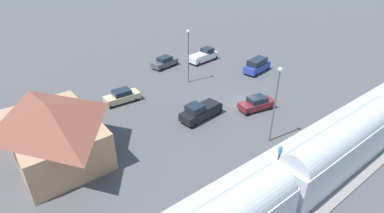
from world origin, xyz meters
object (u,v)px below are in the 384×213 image
station_building (53,131)px  sedan_tan (122,96)px  suv_blue (257,65)px  pickup_black (200,111)px  passenger_train (285,187)px  pickup_white (203,56)px  pedestrian_on_platform (280,152)px  sedan_charcoal (165,62)px  sedan_maroon (257,103)px  light_pole_lot_center (188,50)px  light_pole_near_platform (276,97)px

station_building → sedan_tan: size_ratio=2.53×
suv_blue → pickup_black: suv_blue is taller
passenger_train → pickup_white: (28.80, -16.36, -1.83)m
passenger_train → sedan_tan: 24.22m
pedestrian_on_platform → sedan_tan: pedestrian_on_platform is taller
passenger_train → sedan_charcoal: (30.73, -9.74, -1.98)m
suv_blue → sedan_tan: bearing=79.1°
station_building → sedan_charcoal: size_ratio=2.46×
sedan_maroon → light_pole_lot_center: (11.58, 1.73, 4.01)m
pickup_black → light_pole_near_platform: 9.45m
passenger_train → sedan_charcoal: bearing=-17.6°
pedestrian_on_platform → suv_blue: bearing=-43.0°
sedan_tan → light_pole_near_platform: size_ratio=0.55×
station_building → sedan_maroon: bearing=-104.9°
pedestrian_on_platform → pickup_white: 27.33m
light_pole_near_platform → light_pole_lot_center: light_pole_near_platform is taller
sedan_maroon → sedan_charcoal: same height
pedestrian_on_platform → light_pole_lot_center: 20.51m
sedan_maroon → light_pole_near_platform: size_ratio=0.57×
passenger_train → pickup_black: (14.76, -4.14, -1.83)m
pickup_black → suv_blue: bearing=-71.5°
sedan_maroon → light_pole_near_platform: bearing=143.7°
station_building → light_pole_near_platform: bearing=-121.6°
pedestrian_on_platform → pickup_white: bearing=-24.7°
pickup_black → sedan_maroon: bearing=-111.2°
pickup_black → light_pole_lot_center: (8.94, -5.09, 3.86)m
pickup_black → sedan_tan: bearing=29.9°
pedestrian_on_platform → light_pole_lot_center: bearing=-12.3°
light_pole_near_platform → light_pole_lot_center: bearing=-7.4°
station_building → pickup_white: station_building is taller
sedan_maroon → pickup_black: 7.31m
pickup_white → pickup_black: 18.61m
suv_blue → station_building: bearing=93.7°
station_building → sedan_charcoal: bearing=-58.7°
sedan_charcoal → light_pole_near_platform: (-23.93, 2.70, 4.33)m
passenger_train → sedan_maroon: 16.46m
pickup_white → light_pole_lot_center: 9.58m
pickup_black → light_pole_lot_center: light_pole_lot_center is taller
pickup_white → light_pole_near_platform: 24.26m
sedan_tan → pickup_black: bearing=-150.1°
light_pole_near_platform → pickup_white: bearing=-23.0°
pedestrian_on_platform → suv_blue: suv_blue is taller
pickup_white → pickup_black: (-14.04, 12.22, 0.00)m
sedan_charcoal → sedan_tan: size_ratio=1.03×
pedestrian_on_platform → sedan_tan: bearing=17.0°
sedan_tan → pickup_black: (-9.34, -5.38, 0.15)m
light_pole_near_platform → sedan_maroon: bearing=-36.3°
pickup_white → suv_blue: suv_blue is taller
sedan_tan → light_pole_near_platform: bearing=-154.4°
station_building → pickup_black: size_ratio=2.09×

